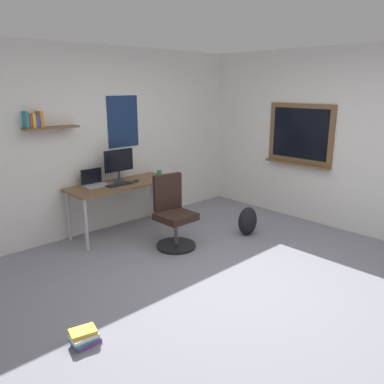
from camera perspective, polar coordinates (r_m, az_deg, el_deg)
The scene contains 12 objects.
ground_plane at distance 4.36m, azimuth 5.75°, elevation -12.95°, with size 5.20×5.20×0.00m, color gray.
wall_back at distance 5.78m, azimuth -12.71°, elevation 7.44°, with size 5.00×0.30×2.60m.
wall_right at distance 5.99m, azimuth 21.57°, elevation 6.98°, with size 0.22×5.00×2.60m.
desk at distance 5.59m, azimuth -10.28°, elevation 0.56°, with size 1.54×0.60×0.73m.
office_chair at distance 5.10m, azimuth -2.77°, elevation -3.60°, with size 0.52×0.52×0.95m.
laptop at distance 5.51m, azimuth -14.17°, elevation 1.47°, with size 0.31×0.21×0.23m.
monitor_primary at distance 5.62m, azimuth -10.67°, elevation 4.19°, with size 0.46×0.17×0.46m.
keyboard at distance 5.47m, azimuth -10.56°, elevation 1.10°, with size 0.37×0.13×0.02m, color black.
computer_mouse at distance 5.62m, azimuth -8.18°, elevation 1.66°, with size 0.10×0.06×0.03m, color #262628.
coffee_mug at distance 5.93m, azimuth -4.81°, elevation 2.76°, with size 0.08×0.08×0.09m, color #338C4C.
backpack at distance 5.59m, azimuth 8.15°, elevation -4.22°, with size 0.32×0.22×0.40m, color black.
book_stack_on_floor at distance 3.53m, azimuth -15.48°, elevation -19.81°, with size 0.24×0.20×0.12m.
Camera 1 is at (-2.94, -2.48, 2.06)m, focal length 36.41 mm.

